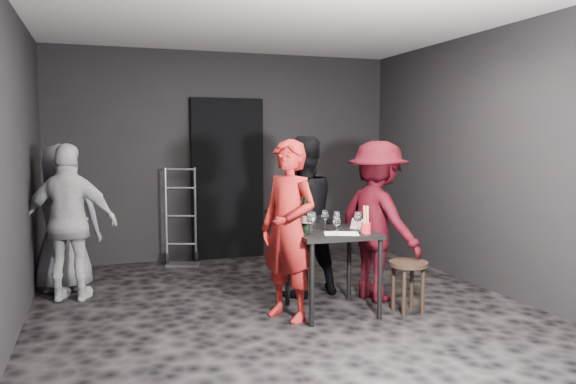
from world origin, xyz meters
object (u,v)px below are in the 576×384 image
object	(u,v)px
tasting_table	(332,241)
server_red	(288,225)
stool	(408,272)
bystander_grey	(62,216)
man_maroon	(378,218)
woman_black	(301,211)
wine_bottle	(305,219)
hand_truck	(182,247)
breadstick_cup	(366,220)
bystander_cream	(70,221)

from	to	relation	value
tasting_table	server_red	xyz separation A→B (m)	(-0.44, -0.05, 0.18)
server_red	stool	bearing A→B (deg)	49.66
tasting_table	bystander_grey	xyz separation A→B (m)	(-2.36, 1.56, 0.13)
tasting_table	man_maroon	world-z (taller)	man_maroon
stool	woman_black	size ratio (longest dim) A/B	0.27
stool	wine_bottle	distance (m)	1.06
tasting_table	man_maroon	bearing A→B (deg)	22.00
woman_black	man_maroon	bearing A→B (deg)	139.95
server_red	hand_truck	bearing A→B (deg)	163.09
server_red	woman_black	bearing A→B (deg)	121.06
tasting_table	bystander_grey	bearing A→B (deg)	146.46
woman_black	stool	bearing A→B (deg)	120.82
tasting_table	breadstick_cup	size ratio (longest dim) A/B	2.83
tasting_table	wine_bottle	size ratio (longest dim) A/B	2.50
bystander_cream	bystander_grey	distance (m)	0.41
man_maroon	wine_bottle	world-z (taller)	man_maroon
hand_truck	server_red	distance (m)	2.58
server_red	wine_bottle	xyz separation A→B (m)	(0.18, 0.07, 0.04)
woman_black	breadstick_cup	size ratio (longest dim) A/B	6.50
hand_truck	server_red	world-z (taller)	server_red
hand_truck	wine_bottle	distance (m)	2.57
server_red	bystander_cream	xyz separation A→B (m)	(-1.83, 1.21, -0.04)
stool	wine_bottle	bearing A→B (deg)	164.45
woman_black	tasting_table	bearing A→B (deg)	87.38
stool	woman_black	world-z (taller)	woman_black
server_red	bystander_grey	size ratio (longest dim) A/B	1.06
stool	woman_black	xyz separation A→B (m)	(-0.72, 0.86, 0.48)
stool	bystander_grey	xyz separation A→B (m)	(-3.01, 1.80, 0.40)
hand_truck	breadstick_cup	xyz separation A→B (m)	(1.25, -2.62, 0.65)
hand_truck	woman_black	bearing A→B (deg)	-42.31
bystander_cream	server_red	bearing A→B (deg)	163.95
stool	man_maroon	size ratio (longest dim) A/B	0.29
tasting_table	woman_black	xyz separation A→B (m)	(-0.07, 0.63, 0.21)
tasting_table	bystander_cream	world-z (taller)	bystander_cream
woman_black	breadstick_cup	xyz separation A→B (m)	(0.29, -0.86, 0.01)
bystander_grey	wine_bottle	distance (m)	2.61
woman_black	breadstick_cup	distance (m)	0.91
hand_truck	wine_bottle	xyz separation A→B (m)	(0.77, -2.37, 0.64)
man_maroon	stool	bearing A→B (deg)	169.92
hand_truck	bystander_cream	world-z (taller)	bystander_cream
server_red	breadstick_cup	distance (m)	0.68
bystander_cream	hand_truck	bearing A→B (deg)	-117.86
woman_black	bystander_grey	size ratio (longest dim) A/B	1.10
hand_truck	tasting_table	size ratio (longest dim) A/B	1.62
woman_black	breadstick_cup	bearing A→B (deg)	99.57
server_red	man_maroon	world-z (taller)	server_red
hand_truck	man_maroon	xyz separation A→B (m)	(1.61, -2.15, 0.59)
server_red	wine_bottle	size ratio (longest dim) A/B	5.53
tasting_table	bystander_grey	world-z (taller)	bystander_grey
bystander_cream	breadstick_cup	xyz separation A→B (m)	(2.49, -1.40, 0.08)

